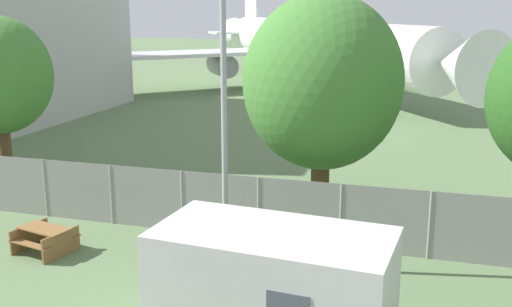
{
  "coord_description": "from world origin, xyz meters",
  "views": [
    {
      "loc": [
        7.43,
        -7.0,
        7.1
      ],
      "look_at": [
        1.59,
        12.82,
        2.0
      ],
      "focal_mm": 42.0,
      "sensor_mm": 36.0,
      "label": 1
    }
  ],
  "objects_px": {
    "picnic_bench_near_cabin": "(45,237)",
    "tree_far_right": "(323,83)",
    "portable_cabin": "(273,290)",
    "airplane": "(312,45)"
  },
  "relations": [
    {
      "from": "portable_cabin",
      "to": "tree_far_right",
      "type": "xyz_separation_m",
      "value": [
        -0.55,
        8.38,
        3.34
      ]
    },
    {
      "from": "airplane",
      "to": "tree_far_right",
      "type": "height_order",
      "value": "airplane"
    },
    {
      "from": "tree_far_right",
      "to": "portable_cabin",
      "type": "bearing_deg",
      "value": -86.26
    },
    {
      "from": "portable_cabin",
      "to": "picnic_bench_near_cabin",
      "type": "distance_m",
      "value": 8.34
    },
    {
      "from": "airplane",
      "to": "tree_far_right",
      "type": "distance_m",
      "value": 33.88
    },
    {
      "from": "airplane",
      "to": "picnic_bench_near_cabin",
      "type": "relative_size",
      "value": 21.73
    },
    {
      "from": "portable_cabin",
      "to": "picnic_bench_near_cabin",
      "type": "height_order",
      "value": "portable_cabin"
    },
    {
      "from": "picnic_bench_near_cabin",
      "to": "tree_far_right",
      "type": "distance_m",
      "value": 9.94
    },
    {
      "from": "picnic_bench_near_cabin",
      "to": "tree_far_right",
      "type": "xyz_separation_m",
      "value": [
        7.21,
        5.43,
        4.17
      ]
    },
    {
      "from": "portable_cabin",
      "to": "airplane",
      "type": "bearing_deg",
      "value": 105.03
    }
  ]
}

